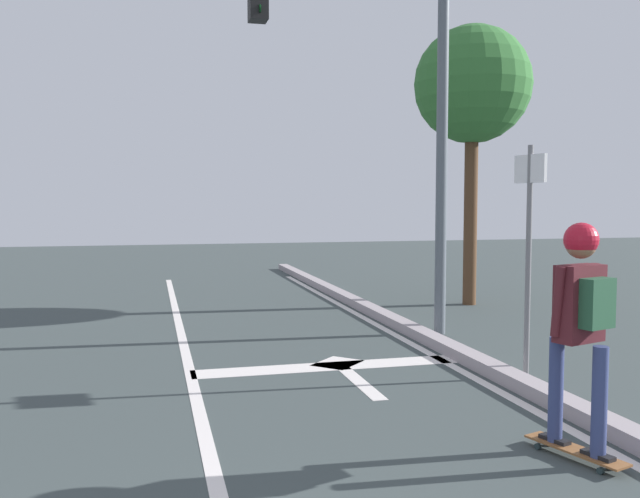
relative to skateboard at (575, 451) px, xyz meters
name	(u,v)px	position (x,y,z in m)	size (l,w,h in m)	color
lane_line_center	(194,391)	(-2.63, 2.50, -0.06)	(0.12, 20.00, 0.01)	silver
lane_line_curbside	(465,373)	(0.35, 2.50, -0.06)	(0.12, 20.00, 0.01)	silver
stop_bar	(328,366)	(-1.07, 3.17, -0.06)	(3.13, 0.40, 0.01)	silver
lane_arrow_stem	(359,381)	(-0.91, 2.45, -0.06)	(0.16, 1.40, 0.01)	silver
lane_arrow_head	(338,363)	(-0.91, 3.30, -0.06)	(0.56, 0.44, 0.01)	silver
curb_strip	(486,366)	(0.60, 2.50, 0.01)	(0.24, 24.00, 0.14)	#9E9296
skateboard	(575,451)	(0.00, 0.00, 0.00)	(0.42, 0.83, 0.08)	brown
skater	(581,307)	(0.00, -0.02, 1.08)	(0.45, 0.62, 1.68)	navy
traffic_signal_mast	(359,75)	(-0.23, 4.67, 3.58)	(5.34, 0.34, 5.19)	slate
street_sign_post	(529,228)	(0.90, 2.17, 1.56)	(0.13, 0.44, 2.51)	slate
roadside_tree	(472,87)	(2.70, 7.11, 3.93)	(2.13, 2.13, 5.11)	#513622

